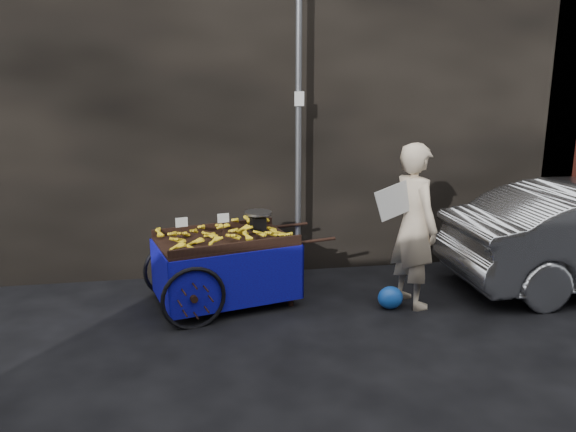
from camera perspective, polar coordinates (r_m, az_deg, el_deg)
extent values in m
plane|color=black|center=(6.49, 0.48, -10.31)|extent=(80.00, 80.00, 0.00)
cube|color=black|center=(8.43, -9.55, 12.62)|extent=(11.00, 2.00, 5.00)
cylinder|color=slate|center=(7.28, 1.06, 8.69)|extent=(0.08, 0.08, 4.00)
cube|color=white|center=(7.21, 1.15, 11.83)|extent=(0.12, 0.02, 0.18)
cube|color=black|center=(6.67, -6.40, -2.63)|extent=(1.74, 1.32, 0.06)
cube|color=black|center=(7.07, -7.52, -1.14)|extent=(1.51, 0.42, 0.10)
cube|color=black|center=(6.23, -5.15, -3.12)|extent=(1.51, 0.42, 0.10)
cube|color=black|center=(6.67, 0.29, -6.03)|extent=(0.06, 0.06, 0.77)
cube|color=black|center=(7.34, -2.18, -4.14)|extent=(0.06, 0.06, 0.77)
cylinder|color=black|center=(6.69, 2.94, -2.50)|extent=(0.48, 0.16, 0.04)
cylinder|color=black|center=(7.36, 0.24, -0.95)|extent=(0.48, 0.16, 0.04)
torus|color=black|center=(6.20, -9.55, -8.29)|extent=(0.71, 0.22, 0.73)
torus|color=black|center=(7.16, -11.65, -5.33)|extent=(0.71, 0.22, 0.73)
cylinder|color=black|center=(6.68, -10.68, -6.70)|extent=(0.31, 1.06, 0.05)
cube|color=#10078C|center=(6.33, -4.96, -6.65)|extent=(1.54, 0.41, 0.66)
cube|color=#10078C|center=(7.22, -7.51, -4.10)|extent=(1.54, 0.41, 0.66)
cube|color=#10078C|center=(6.59, -12.85, -6.10)|extent=(0.27, 0.98, 0.66)
cube|color=#10078C|center=(7.03, -0.21, -4.48)|extent=(0.27, 0.98, 0.66)
cube|color=black|center=(6.80, -3.06, -0.79)|extent=(0.20, 0.17, 0.15)
cylinder|color=silver|center=(6.77, -3.08, 0.32)|extent=(0.40, 0.40, 0.03)
cube|color=white|center=(6.35, -10.76, -0.63)|extent=(0.13, 0.04, 0.11)
cube|color=white|center=(6.47, -6.59, -0.21)|extent=(0.13, 0.04, 0.11)
imported|color=beige|center=(6.72, 12.67, -0.97)|extent=(0.65, 0.81, 1.95)
cube|color=#B1B1AA|center=(6.50, 11.06, 1.64)|extent=(0.58, 0.09, 0.50)
ellipsoid|color=blue|center=(6.79, 10.36, -8.16)|extent=(0.30, 0.24, 0.27)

